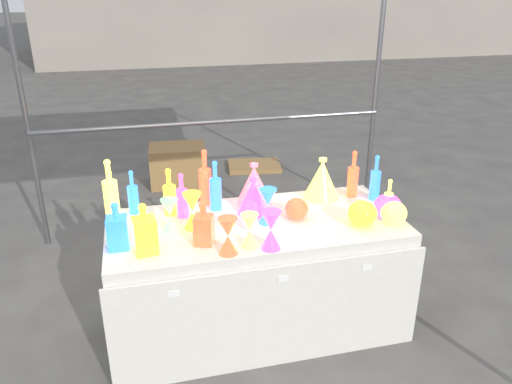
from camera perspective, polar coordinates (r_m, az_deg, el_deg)
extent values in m
plane|color=slate|center=(3.46, 0.00, -14.63)|extent=(80.00, 80.00, 0.00)
cylinder|color=gray|center=(4.35, -25.00, 8.69)|extent=(0.04, 0.04, 2.40)
cylinder|color=gray|center=(4.78, 13.53, 11.31)|extent=(0.04, 0.04, 2.40)
cylinder|color=gray|center=(4.33, -4.71, 7.98)|extent=(3.00, 0.04, 0.04)
cube|color=silver|center=(3.25, 0.00, -9.38)|extent=(1.80, 0.80, 0.75)
cube|color=silver|center=(2.94, 2.00, -14.19)|extent=(1.84, 0.02, 0.68)
cube|color=white|center=(2.70, -9.37, -11.43)|extent=(0.06, 0.00, 0.03)
cube|color=white|center=(2.79, 3.15, -9.89)|extent=(0.06, 0.00, 0.03)
cube|color=white|center=(2.96, 12.56, -8.41)|extent=(0.06, 0.00, 0.03)
cube|color=#9F7848|center=(5.65, -8.90, 3.07)|extent=(0.64, 0.49, 0.44)
cube|color=#9F7848|center=(6.12, -0.20, 2.99)|extent=(0.68, 0.53, 0.05)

